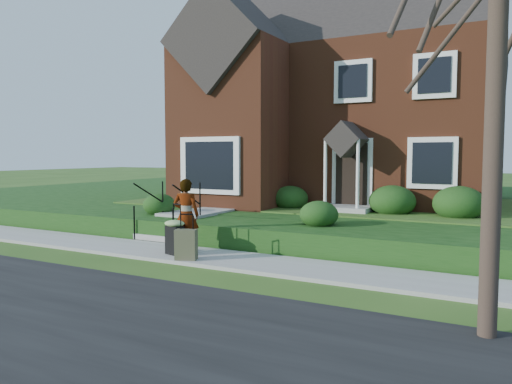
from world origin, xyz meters
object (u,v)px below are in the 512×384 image
Objects in this scene: woman at (186,215)px; suitcase_black at (175,235)px; front_steps at (177,222)px; suitcase_olive at (186,245)px.

woman is 0.64m from suitcase_black.
woman is (1.51, -1.59, 0.46)m from front_steps.
woman is at bearing 106.04° from suitcase_olive.
front_steps is 2.03× the size of suitcase_olive.
suitcase_olive is (0.62, -0.84, -0.52)m from woman.
front_steps is 2.24m from woman.
suitcase_black is at bearing -53.44° from front_steps.
woman is 1.16m from suitcase_olive.
suitcase_olive is at bearing -48.92° from front_steps.
woman is 1.72× the size of suitcase_olive.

